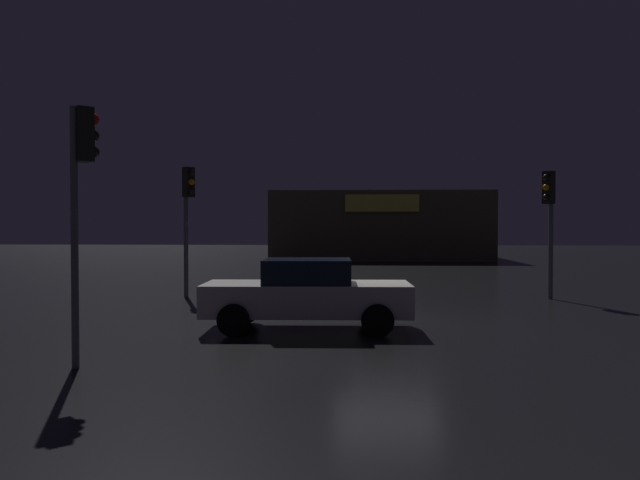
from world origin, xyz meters
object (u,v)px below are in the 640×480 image
at_px(car_near, 307,294).
at_px(store_building, 379,226).
at_px(traffic_signal_cross_left, 549,209).
at_px(traffic_signal_cross_right, 188,205).
at_px(traffic_signal_opposite, 82,174).

bearing_deg(car_near, store_building, 84.71).
height_order(store_building, traffic_signal_cross_left, store_building).
xyz_separation_m(traffic_signal_cross_right, car_near, (4.28, -6.14, -2.18)).
xyz_separation_m(traffic_signal_opposite, traffic_signal_cross_right, (-0.86, 10.05, -0.18)).
bearing_deg(traffic_signal_cross_left, traffic_signal_cross_right, -179.66).
bearing_deg(car_near, traffic_signal_opposite, -131.22).
height_order(traffic_signal_opposite, car_near, traffic_signal_opposite).
xyz_separation_m(store_building, traffic_signal_cross_left, (4.27, -25.37, 0.55)).
xyz_separation_m(traffic_signal_cross_left, car_near, (-7.19, -6.21, -2.05)).
bearing_deg(traffic_signal_cross_right, store_building, 74.18).
xyz_separation_m(store_building, traffic_signal_cross_right, (-7.21, -25.44, 0.68)).
bearing_deg(store_building, traffic_signal_cross_right, -105.82).
distance_m(store_building, car_near, 31.75).
relative_size(store_building, car_near, 3.18).
relative_size(store_building, traffic_signal_cross_left, 3.64).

